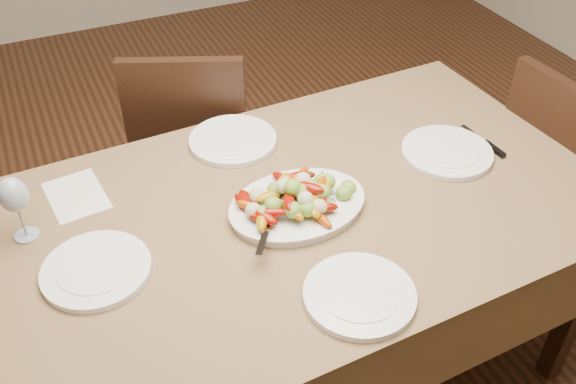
# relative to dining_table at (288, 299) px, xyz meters

# --- Properties ---
(floor) EXTENTS (6.00, 6.00, 0.00)m
(floor) POSITION_rel_dining_table_xyz_m (0.14, 0.12, -0.38)
(floor) COLOR #3C2112
(floor) RESTS_ON ground
(dining_table) EXTENTS (1.88, 1.12, 0.76)m
(dining_table) POSITION_rel_dining_table_xyz_m (0.00, 0.00, 0.00)
(dining_table) COLOR brown
(dining_table) RESTS_ON ground
(chair_far) EXTENTS (0.55, 0.55, 0.95)m
(chair_far) POSITION_rel_dining_table_xyz_m (-0.04, 0.80, 0.10)
(chair_far) COLOR black
(chair_far) RESTS_ON ground
(chair_right) EXTENTS (0.45, 0.45, 0.95)m
(chair_right) POSITION_rel_dining_table_xyz_m (1.13, -0.02, 0.10)
(chair_right) COLOR black
(chair_right) RESTS_ON ground
(serving_platter) EXTENTS (0.40, 0.30, 0.02)m
(serving_platter) POSITION_rel_dining_table_xyz_m (0.02, -0.02, 0.39)
(serving_platter) COLOR white
(serving_platter) RESTS_ON dining_table
(roasted_vegetables) EXTENTS (0.32, 0.23, 0.09)m
(roasted_vegetables) POSITION_rel_dining_table_xyz_m (0.02, -0.02, 0.45)
(roasted_vegetables) COLOR #760B02
(roasted_vegetables) RESTS_ON serving_platter
(serving_spoon) EXTENTS (0.27, 0.20, 0.03)m
(serving_spoon) POSITION_rel_dining_table_xyz_m (-0.04, -0.06, 0.43)
(serving_spoon) COLOR #9EA0A8
(serving_spoon) RESTS_ON serving_platter
(plate_left) EXTENTS (0.27, 0.27, 0.02)m
(plate_left) POSITION_rel_dining_table_xyz_m (-0.54, -0.02, 0.39)
(plate_left) COLOR white
(plate_left) RESTS_ON dining_table
(plate_right) EXTENTS (0.28, 0.28, 0.02)m
(plate_right) POSITION_rel_dining_table_xyz_m (0.56, 0.03, 0.39)
(plate_right) COLOR white
(plate_right) RESTS_ON dining_table
(plate_far) EXTENTS (0.28, 0.28, 0.02)m
(plate_far) POSITION_rel_dining_table_xyz_m (-0.03, 0.37, 0.39)
(plate_far) COLOR white
(plate_far) RESTS_ON dining_table
(plate_near) EXTENTS (0.27, 0.27, 0.02)m
(plate_near) POSITION_rel_dining_table_xyz_m (0.02, -0.37, 0.39)
(plate_near) COLOR white
(plate_near) RESTS_ON dining_table
(wine_glass) EXTENTS (0.08, 0.08, 0.20)m
(wine_glass) POSITION_rel_dining_table_xyz_m (-0.68, 0.19, 0.48)
(wine_glass) COLOR #8C99A5
(wine_glass) RESTS_ON dining_table
(menu_card) EXTENTS (0.17, 0.22, 0.00)m
(menu_card) POSITION_rel_dining_table_xyz_m (-0.53, 0.30, 0.38)
(menu_card) COLOR silver
(menu_card) RESTS_ON dining_table
(table_knife) EXTENTS (0.03, 0.20, 0.01)m
(table_knife) POSITION_rel_dining_table_xyz_m (0.70, 0.03, 0.38)
(table_knife) COLOR #9EA0A8
(table_knife) RESTS_ON dining_table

